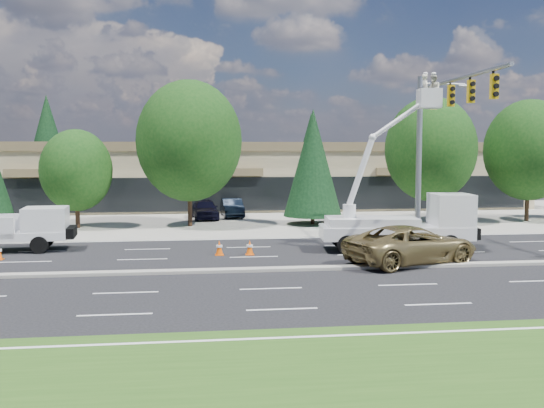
{
  "coord_description": "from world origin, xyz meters",
  "views": [
    {
      "loc": [
        -2.55,
        -23.98,
        4.86
      ],
      "look_at": [
        0.87,
        3.48,
        2.4
      ],
      "focal_mm": 40.0,
      "sensor_mm": 36.0,
      "label": 1
    }
  ],
  "objects": [
    {
      "name": "utility_pickup",
      "position": [
        -11.18,
        6.24,
        0.87
      ],
      "size": [
        5.64,
        2.54,
        2.1
      ],
      "rotation": [
        0.0,
        0.0,
        0.09
      ],
      "color": "silver",
      "rests_on": "ground"
    },
    {
      "name": "tree_front_c",
      "position": [
        -10.0,
        15.0,
        3.61
      ],
      "size": [
        4.45,
        4.45,
        6.18
      ],
      "color": "#332114",
      "rests_on": "ground"
    },
    {
      "name": "road_median",
      "position": [
        0.0,
        0.0,
        0.06
      ],
      "size": [
        120.0,
        0.55,
        0.12
      ],
      "primitive_type": "cube",
      "color": "gray",
      "rests_on": "ground"
    },
    {
      "name": "tree_front_d",
      "position": [
        -3.0,
        15.0,
        5.45
      ],
      "size": [
        6.71,
        6.71,
        9.31
      ],
      "color": "#332114",
      "rests_on": "ground"
    },
    {
      "name": "grass_verge",
      "position": [
        0.0,
        -13.0,
        0.01
      ],
      "size": [
        140.0,
        10.0,
        0.01
      ],
      "primitive_type": "cube",
      "color": "#274C15",
      "rests_on": "ground"
    },
    {
      "name": "traffic_cone_b",
      "position": [
        -1.54,
        3.94,
        0.34
      ],
      "size": [
        0.4,
        0.4,
        0.7
      ],
      "color": "#ED5607",
      "rests_on": "ground"
    },
    {
      "name": "tree_front_e",
      "position": [
        5.0,
        15.0,
        4.05
      ],
      "size": [
        3.84,
        3.84,
        7.56
      ],
      "color": "#332114",
      "rests_on": "ground"
    },
    {
      "name": "concrete_apron",
      "position": [
        0.0,
        20.0,
        0.01
      ],
      "size": [
        140.0,
        22.0,
        0.01
      ],
      "primitive_type": "cube",
      "color": "gray",
      "rests_on": "ground"
    },
    {
      "name": "tree_front_f",
      "position": [
        13.0,
        15.0,
        4.93
      ],
      "size": [
        6.07,
        6.07,
        8.42
      ],
      "color": "#332114",
      "rests_on": "ground"
    },
    {
      "name": "bucket_truck",
      "position": [
        7.58,
        4.15,
        1.79
      ],
      "size": [
        7.4,
        2.88,
        8.57
      ],
      "rotation": [
        0.0,
        0.0,
        -0.09
      ],
      "color": "silver",
      "rests_on": "ground"
    },
    {
      "name": "ground",
      "position": [
        0.0,
        0.0,
        0.0
      ],
      "size": [
        140.0,
        140.0,
        0.0
      ],
      "primitive_type": "plane",
      "color": "black",
      "rests_on": "ground"
    },
    {
      "name": "parked_car_east",
      "position": [
        0.0,
        20.04,
        0.67
      ],
      "size": [
        1.62,
        4.14,
        1.34
      ],
      "primitive_type": "imported",
      "rotation": [
        0.0,
        0.0,
        0.05
      ],
      "color": "black",
      "rests_on": "ground"
    },
    {
      "name": "tree_back_d",
      "position": [
        22.0,
        42.0,
        5.9
      ],
      "size": [
        5.57,
        5.57,
        10.99
      ],
      "color": "#332114",
      "rests_on": "ground"
    },
    {
      "name": "tree_back_b",
      "position": [
        -4.0,
        42.0,
        5.73
      ],
      "size": [
        5.41,
        5.41,
        10.67
      ],
      "color": "#332114",
      "rests_on": "ground"
    },
    {
      "name": "tree_front_g",
      "position": [
        20.0,
        15.0,
        4.87
      ],
      "size": [
        6.0,
        6.0,
        8.33
      ],
      "color": "#332114",
      "rests_on": "ground"
    },
    {
      "name": "traffic_cone_c",
      "position": [
        -0.13,
        3.85,
        0.34
      ],
      "size": [
        0.4,
        0.4,
        0.7
      ],
      "color": "#ED5607",
      "rests_on": "ground"
    },
    {
      "name": "minivan",
      "position": [
        6.58,
        0.82,
        0.82
      ],
      "size": [
        6.5,
        4.57,
        1.65
      ],
      "primitive_type": "imported",
      "rotation": [
        0.0,
        0.0,
        1.92
      ],
      "color": "olive",
      "rests_on": "ground"
    },
    {
      "name": "parked_car_west",
      "position": [
        -2.0,
        18.92,
        0.72
      ],
      "size": [
        2.08,
        4.38,
        1.45
      ],
      "primitive_type": "imported",
      "rotation": [
        0.0,
        0.0,
        0.09
      ],
      "color": "black",
      "rests_on": "ground"
    },
    {
      "name": "signal_mast",
      "position": [
        10.03,
        7.04,
        6.06
      ],
      "size": [
        2.76,
        10.16,
        9.0
      ],
      "color": "gray",
      "rests_on": "ground"
    },
    {
      "name": "tree_back_c",
      "position": [
        10.0,
        42.0,
        4.8
      ],
      "size": [
        4.54,
        4.54,
        8.96
      ],
      "color": "#332114",
      "rests_on": "ground"
    },
    {
      "name": "tree_back_a",
      "position": [
        -18.0,
        42.0,
        5.72
      ],
      "size": [
        5.4,
        5.4,
        10.65
      ],
      "color": "#332114",
      "rests_on": "ground"
    },
    {
      "name": "strip_mall",
      "position": [
        0.0,
        29.97,
        2.83
      ],
      "size": [
        50.4,
        15.4,
        5.5
      ],
      "color": "#C7B088",
      "rests_on": "ground"
    }
  ]
}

